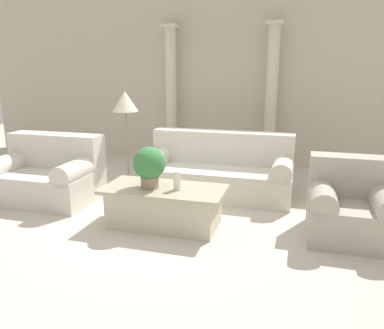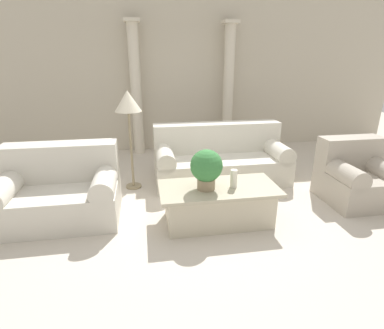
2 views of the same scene
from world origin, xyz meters
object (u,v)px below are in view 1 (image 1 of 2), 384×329
(coffee_table, at_px, (164,206))
(floor_lamp, at_px, (125,106))
(armchair, at_px, (351,205))
(sofa_long, at_px, (219,170))
(loveseat, at_px, (48,174))
(potted_plant, at_px, (149,165))

(coffee_table, height_order, floor_lamp, floor_lamp)
(armchair, bearing_deg, sofa_long, 147.67)
(loveseat, bearing_deg, potted_plant, -15.65)
(loveseat, xyz_separation_m, armchair, (3.92, -0.18, -0.00))
(sofa_long, distance_m, potted_plant, 1.51)
(sofa_long, distance_m, loveseat, 2.42)
(sofa_long, bearing_deg, coffee_table, -105.20)
(sofa_long, height_order, coffee_table, sofa_long)
(sofa_long, relative_size, potted_plant, 4.43)
(coffee_table, height_order, potted_plant, potted_plant)
(sofa_long, xyz_separation_m, coffee_table, (-0.36, -1.33, -0.12))
(sofa_long, relative_size, loveseat, 1.50)
(coffee_table, distance_m, floor_lamp, 1.89)
(potted_plant, bearing_deg, armchair, 7.99)
(floor_lamp, bearing_deg, armchair, -16.99)
(coffee_table, relative_size, armchair, 1.58)
(potted_plant, bearing_deg, coffee_table, 12.21)
(floor_lamp, height_order, armchair, floor_lamp)
(loveseat, xyz_separation_m, potted_plant, (1.73, -0.48, 0.37))
(coffee_table, bearing_deg, sofa_long, 74.80)
(coffee_table, relative_size, floor_lamp, 0.95)
(loveseat, distance_m, potted_plant, 1.84)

